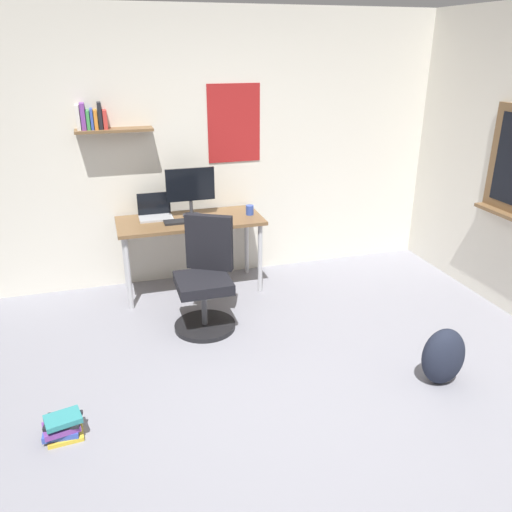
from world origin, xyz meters
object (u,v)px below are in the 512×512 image
object	(u,v)px
monitor_primary	(190,189)
coffee_mug	(250,210)
computer_mouse	(214,218)
book_stack_on_floor	(63,427)
laptop	(155,212)
backpack	(443,356)
desk	(190,227)
office_chair	(206,282)
keyboard	(184,221)

from	to	relation	value
monitor_primary	coffee_mug	xyz separation A→B (m)	(0.55, -0.12, -0.22)
computer_mouse	coffee_mug	world-z (taller)	coffee_mug
coffee_mug	book_stack_on_floor	bearing A→B (deg)	-133.42
laptop	coffee_mug	distance (m)	0.90
backpack	book_stack_on_floor	bearing A→B (deg)	175.91
backpack	desk	bearing A→B (deg)	124.80
desk	office_chair	world-z (taller)	office_chair
office_chair	book_stack_on_floor	size ratio (longest dim) A/B	3.75
desk	office_chair	distance (m)	0.77
monitor_primary	backpack	bearing A→B (deg)	-57.06
desk	office_chair	bearing A→B (deg)	-91.09
coffee_mug	book_stack_on_floor	world-z (taller)	coffee_mug
desk	office_chair	size ratio (longest dim) A/B	1.43
office_chair	keyboard	world-z (taller)	office_chair
computer_mouse	laptop	bearing A→B (deg)	157.16
desk	monitor_primary	distance (m)	0.36
office_chair	laptop	size ratio (longest dim) A/B	3.06
desk	computer_mouse	world-z (taller)	computer_mouse
book_stack_on_floor	keyboard	bearing A→B (deg)	58.68
office_chair	coffee_mug	xyz separation A→B (m)	(0.59, 0.71, 0.37)
desk	book_stack_on_floor	distance (m)	2.25
laptop	book_stack_on_floor	bearing A→B (deg)	-112.92
computer_mouse	office_chair	bearing A→B (deg)	-108.95
desk	computer_mouse	distance (m)	0.24
backpack	book_stack_on_floor	world-z (taller)	backpack
computer_mouse	backpack	distance (m)	2.36
desk	coffee_mug	xyz separation A→B (m)	(0.58, -0.02, 0.12)
desk	backpack	bearing A→B (deg)	-55.20
laptop	book_stack_on_floor	size ratio (longest dim) A/B	1.22
backpack	book_stack_on_floor	size ratio (longest dim) A/B	1.70
computer_mouse	book_stack_on_floor	distance (m)	2.34
office_chair	computer_mouse	size ratio (longest dim) A/B	9.13
keyboard	coffee_mug	bearing A→B (deg)	4.41
office_chair	book_stack_on_floor	bearing A→B (deg)	-135.40
coffee_mug	monitor_primary	bearing A→B (deg)	167.61
desk	office_chair	xyz separation A→B (m)	(-0.01, -0.73, -0.24)
office_chair	computer_mouse	bearing A→B (deg)	71.05
coffee_mug	backpack	size ratio (longest dim) A/B	0.21
laptop	coffee_mug	world-z (taller)	laptop
office_chair	monitor_primary	world-z (taller)	monitor_primary
computer_mouse	desk	bearing A→B (deg)	160.66
office_chair	laptop	world-z (taller)	laptop
office_chair	computer_mouse	world-z (taller)	office_chair
laptop	backpack	distance (m)	2.83
office_chair	backpack	size ratio (longest dim) A/B	2.20
coffee_mug	office_chair	bearing A→B (deg)	-130.00
monitor_primary	keyboard	size ratio (longest dim) A/B	1.25
laptop	monitor_primary	distance (m)	0.41
desk	laptop	distance (m)	0.36
office_chair	keyboard	bearing A→B (deg)	94.70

